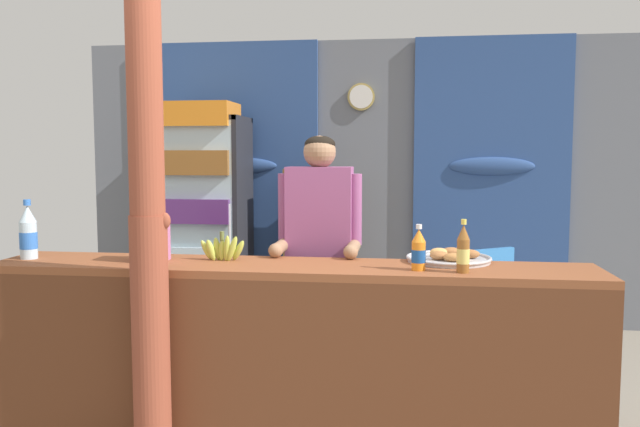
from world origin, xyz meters
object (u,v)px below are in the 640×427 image
Objects in this scene: banana_bunch at (222,249)px; snack_box_wafer at (150,242)px; drink_fridge at (205,208)px; bottle_shelf_rack at (313,247)px; stall_counter at (286,341)px; plastic_lawn_chair at (476,297)px; timber_post at (148,226)px; pastry_tray at (449,258)px; soda_bottle_water at (28,234)px; soda_bottle_iced_tea at (463,250)px; soda_bottle_orange_soda at (419,251)px; shopkeeper at (320,240)px.

snack_box_wafer is at bearing -169.37° from banana_bunch.
drink_fridge is 1.39× the size of bottle_shelf_rack.
stall_counter is 3.63× the size of plastic_lawn_chair.
timber_post reaches higher than stall_counter.
pastry_tray reaches higher than plastic_lawn_chair.
bottle_shelf_rack reaches higher than soda_bottle_water.
banana_bunch is (-1.20, -0.12, 0.04)m from pastry_tray.
soda_bottle_iced_tea is at bearing 8.67° from timber_post.
snack_box_wafer reaches higher than banana_bunch.
drink_fridge is 8.60× the size of soda_bottle_orange_soda.
timber_post reaches higher than banana_bunch.
soda_bottle_orange_soda is at bearing 169.83° from soda_bottle_iced_tea.
timber_post is 9.52× the size of soda_bottle_iced_tea.
soda_bottle_water is (-2.53, -1.41, 0.59)m from plastic_lawn_chair.
soda_bottle_orange_soda is at bearing -106.70° from plastic_lawn_chair.
snack_box_wafer is (-1.61, 0.12, -0.01)m from soda_bottle_iced_tea.
drink_fridge is at bearing 127.31° from shopkeeper.
bottle_shelf_rack is at bearing 99.51° from shopkeeper.
bottle_shelf_rack is 4.31× the size of soda_bottle_water.
snack_box_wafer is (0.69, 0.02, -0.03)m from soda_bottle_water.
shopkeeper is 0.61m from banana_bunch.
banana_bunch is at bearing 4.61° from soda_bottle_water.
stall_counter is 2.47m from drink_fridge.
stall_counter is at bearing -126.18° from plastic_lawn_chair.
shopkeeper is 6.20× the size of banana_bunch.
snack_box_wafer is 0.46× the size of pastry_tray.
soda_bottle_iced_tea is at bearing -81.71° from pastry_tray.
drink_fridge is 7.42× the size of banana_bunch.
soda_bottle_water reaches higher than plastic_lawn_chair.
soda_bottle_orange_soda is 0.33m from pastry_tray.
soda_bottle_orange_soda is (-0.21, 0.04, -0.01)m from soda_bottle_iced_tea.
stall_counter is 0.80m from soda_bottle_orange_soda.
banana_bunch is at bearing -138.22° from plastic_lawn_chair.
timber_post reaches higher than soda_bottle_orange_soda.
soda_bottle_iced_tea is at bearing -37.26° from shopkeeper.
banana_bunch is at bearing 60.81° from timber_post.
shopkeeper is at bearing 135.65° from soda_bottle_orange_soda.
pastry_tray is at bearing 5.53° from banana_bunch.
pastry_tray is at bearing 5.10° from soda_bottle_water.
drink_fridge is 6.01× the size of soda_bottle_water.
snack_box_wafer is at bearing 175.59° from soda_bottle_iced_tea.
stall_counter is at bearing -177.95° from soda_bottle_orange_soda.
drink_fridge reaches higher than soda_bottle_iced_tea.
soda_bottle_water is 2.09m from soda_bottle_orange_soda.
stall_counter is 0.73m from shopkeeper.
soda_bottle_iced_tea is at bearing -10.17° from soda_bottle_orange_soda.
bottle_shelf_rack is 0.86× the size of shopkeeper.
banana_bunch is (-0.38, 0.18, 0.43)m from stall_counter.
stall_counter is 0.60m from banana_bunch.
soda_bottle_iced_tea is 1.62m from snack_box_wafer.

